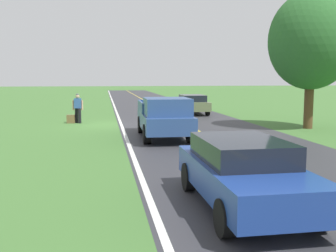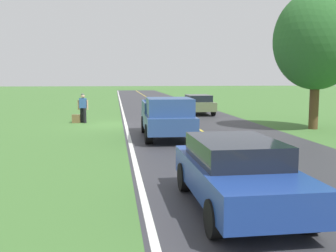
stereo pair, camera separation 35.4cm
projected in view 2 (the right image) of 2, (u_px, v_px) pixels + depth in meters
The scene contains 10 objects.
ground_plane at pixel (111, 124), 22.54m from camera, with size 200.00×200.00×0.00m, color #427033.
road_surface at pixel (189, 123), 23.15m from camera, with size 7.79×120.00×0.00m, color #333338.
lane_edge_line at pixel (126, 124), 22.65m from camera, with size 0.16×117.60×0.00m, color silver.
lane_centre_line at pixel (189, 123), 23.14m from camera, with size 0.14×117.60×0.00m, color gold.
hitchhiker_walking at pixel (83, 106), 23.25m from camera, with size 0.62×0.53×1.75m.
suitcase_carried at pixel (76, 119), 23.24m from camera, with size 0.20×0.46×0.50m, color brown.
pickup_truck_passing at pixel (167, 116), 17.36m from camera, with size 2.20×5.45×1.82m.
tree_far_side_near at pixel (317, 40), 20.02m from camera, with size 4.39×4.39×7.09m.
sedan_near_oncoming at pixel (198, 104), 28.84m from camera, with size 2.00×4.43×1.41m.
sedan_ahead_same_lane at pixel (237, 172), 8.07m from camera, with size 1.95×4.41×1.41m.
Camera 2 is at (-0.25, 22.62, 2.68)m, focal length 42.08 mm.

